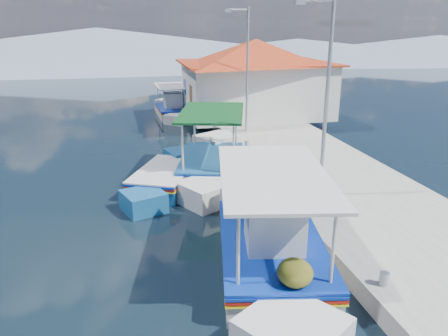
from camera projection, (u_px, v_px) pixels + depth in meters
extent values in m
plane|color=black|center=(186.00, 255.00, 11.32)|extent=(160.00, 160.00, 0.00)
cube|color=#B0ADA4|center=(308.00, 163.00, 18.00)|extent=(5.00, 44.00, 0.50)
cylinder|color=#A5A8AD|center=(384.00, 279.00, 9.10)|extent=(0.20, 0.20, 0.30)
cylinder|color=#A5A8AD|center=(296.00, 193.00, 13.74)|extent=(0.20, 0.20, 0.30)
cylinder|color=#A5A8AD|center=(247.00, 144.00, 19.30)|extent=(0.20, 0.20, 0.30)
cylinder|color=#A5A8AD|center=(219.00, 117.00, 24.86)|extent=(0.20, 0.20, 0.30)
cube|color=silver|center=(271.00, 258.00, 10.71)|extent=(3.14, 4.95, 1.01)
cube|color=silver|center=(223.00, 208.00, 13.33)|extent=(2.33, 2.33, 1.11)
cube|color=silver|center=(347.00, 333.00, 8.13)|extent=(2.27, 2.27, 0.95)
cube|color=#0B2B95|center=(271.00, 241.00, 10.56)|extent=(3.23, 5.10, 0.06)
cube|color=#AD190E|center=(271.00, 244.00, 10.59)|extent=(3.23, 5.10, 0.05)
cube|color=yellow|center=(271.00, 247.00, 10.61)|extent=(3.23, 5.10, 0.04)
cube|color=#0B2B95|center=(271.00, 239.00, 10.54)|extent=(3.25, 5.06, 0.05)
cube|color=brown|center=(271.00, 240.00, 10.55)|extent=(2.94, 4.83, 0.05)
cube|color=silver|center=(279.00, 223.00, 10.09)|extent=(1.51, 1.59, 1.17)
cube|color=silver|center=(280.00, 199.00, 9.90)|extent=(1.65, 1.72, 0.06)
cylinder|color=beige|center=(207.00, 186.00, 11.62)|extent=(0.07, 0.07, 1.70)
cylinder|color=beige|center=(268.00, 177.00, 12.31)|extent=(0.07, 0.07, 1.70)
cylinder|color=beige|center=(279.00, 253.00, 8.25)|extent=(0.07, 0.07, 1.70)
cylinder|color=beige|center=(358.00, 235.00, 8.94)|extent=(0.07, 0.07, 1.70)
cube|color=silver|center=(274.00, 174.00, 10.01)|extent=(3.26, 4.97, 0.07)
ellipsoid|color=#485216|center=(231.00, 208.00, 11.59)|extent=(0.81, 0.89, 0.60)
ellipsoid|color=#485216|center=(247.00, 199.00, 12.34)|extent=(0.68, 0.75, 0.51)
ellipsoid|color=#485216|center=(326.00, 267.00, 8.88)|extent=(0.72, 0.79, 0.54)
sphere|color=#FF3008|center=(296.00, 194.00, 11.24)|extent=(0.42, 0.42, 0.42)
cube|color=silver|center=(212.00, 170.00, 17.07)|extent=(3.24, 4.57, 1.05)
cube|color=silver|center=(185.00, 150.00, 19.35)|extent=(2.17, 2.17, 1.16)
cube|color=silver|center=(247.00, 193.00, 14.82)|extent=(2.11, 2.11, 1.00)
cube|color=#0B2B95|center=(212.00, 159.00, 16.91)|extent=(3.34, 4.70, 0.07)
cube|color=#AD190E|center=(212.00, 161.00, 16.94)|extent=(3.34, 4.70, 0.06)
cube|color=yellow|center=(212.00, 163.00, 16.97)|extent=(3.34, 4.70, 0.04)
cube|color=#154E82|center=(212.00, 157.00, 16.89)|extent=(3.35, 4.67, 0.06)
cube|color=brown|center=(212.00, 158.00, 16.90)|extent=(3.05, 4.44, 0.06)
cylinder|color=beige|center=(174.00, 129.00, 17.68)|extent=(0.08, 0.08, 1.77)
cylinder|color=beige|center=(213.00, 124.00, 18.46)|extent=(0.08, 0.08, 1.77)
cylinder|color=beige|center=(211.00, 149.00, 14.77)|extent=(0.08, 0.08, 1.77)
cylinder|color=beige|center=(256.00, 143.00, 15.56)|extent=(0.08, 0.08, 1.77)
cube|color=#0D451B|center=(212.00, 113.00, 16.34)|extent=(3.34, 4.59, 0.08)
cube|color=#154E82|center=(166.00, 182.00, 15.90)|extent=(2.93, 3.70, 0.91)
cube|color=#154E82|center=(139.00, 164.00, 17.54)|extent=(1.61, 1.61, 1.01)
cube|color=#154E82|center=(198.00, 200.00, 14.29)|extent=(1.56, 1.56, 0.87)
cube|color=#0B2B95|center=(165.00, 171.00, 15.77)|extent=(3.02, 3.81, 0.06)
cube|color=#AD190E|center=(165.00, 173.00, 15.79)|extent=(3.02, 3.81, 0.05)
cube|color=yellow|center=(165.00, 175.00, 15.82)|extent=(3.02, 3.81, 0.04)
cube|color=silver|center=(165.00, 169.00, 15.75)|extent=(3.02, 3.79, 0.05)
cube|color=brown|center=(165.00, 170.00, 15.76)|extent=(2.78, 3.58, 0.05)
cube|color=silver|center=(172.00, 114.00, 28.13)|extent=(1.94, 3.51, 0.81)
cube|color=silver|center=(170.00, 106.00, 30.23)|extent=(1.82, 1.82, 0.89)
cube|color=silver|center=(175.00, 121.00, 26.05)|extent=(1.77, 1.77, 0.77)
cube|color=#0B2B95|center=(172.00, 108.00, 28.01)|extent=(2.00, 3.62, 0.05)
cube|color=#AD190E|center=(172.00, 109.00, 28.03)|extent=(2.00, 3.62, 0.04)
cube|color=yellow|center=(172.00, 110.00, 28.05)|extent=(2.00, 3.62, 0.03)
cube|color=#0B2B95|center=(172.00, 107.00, 27.99)|extent=(2.02, 3.58, 0.04)
cube|color=brown|center=(172.00, 107.00, 28.00)|extent=(1.80, 3.44, 0.04)
cube|color=silver|center=(172.00, 101.00, 27.61)|extent=(1.03, 1.15, 0.94)
cube|color=silver|center=(172.00, 93.00, 27.46)|extent=(1.13, 1.24, 0.05)
cylinder|color=beige|center=(160.00, 94.00, 29.01)|extent=(0.06, 0.06, 1.36)
cylinder|color=beige|center=(181.00, 93.00, 29.24)|extent=(0.06, 0.06, 1.36)
cylinder|color=beige|center=(161.00, 101.00, 26.32)|extent=(0.06, 0.06, 1.36)
cylinder|color=beige|center=(185.00, 100.00, 26.55)|extent=(0.06, 0.06, 1.36)
cube|color=silver|center=(171.00, 86.00, 27.56)|extent=(2.03, 3.52, 0.06)
cube|color=silver|center=(255.00, 89.00, 25.84)|extent=(8.00, 6.00, 3.00)
cube|color=#A72F17|center=(256.00, 63.00, 25.35)|extent=(8.64, 6.48, 0.10)
pyramid|color=#A72F17|center=(256.00, 51.00, 25.15)|extent=(10.49, 10.49, 1.40)
cube|color=brown|center=(191.00, 103.00, 24.27)|extent=(0.06, 1.00, 2.00)
cube|color=#0B2B95|center=(185.00, 86.00, 26.39)|extent=(0.06, 1.20, 0.90)
cylinder|color=#A5A8AD|center=(326.00, 102.00, 13.00)|extent=(0.12, 0.12, 6.00)
cylinder|color=#A5A8AD|center=(317.00, 0.00, 11.99)|extent=(1.00, 0.08, 0.08)
cube|color=#A5A8AD|center=(300.00, 2.00, 11.91)|extent=(0.30, 0.14, 0.14)
cylinder|color=#A5A8AD|center=(247.00, 71.00, 21.34)|extent=(0.12, 0.12, 6.00)
cylinder|color=#A5A8AD|center=(238.00, 10.00, 20.33)|extent=(1.00, 0.08, 0.08)
cube|color=#A5A8AD|center=(228.00, 11.00, 20.25)|extent=(0.30, 0.14, 0.14)
cone|color=slate|center=(98.00, 48.00, 61.42)|extent=(96.00, 96.00, 5.50)
cone|color=slate|center=(297.00, 51.00, 67.78)|extent=(76.80, 76.80, 3.80)
cone|color=slate|center=(438.00, 48.00, 72.79)|extent=(89.60, 89.60, 4.20)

